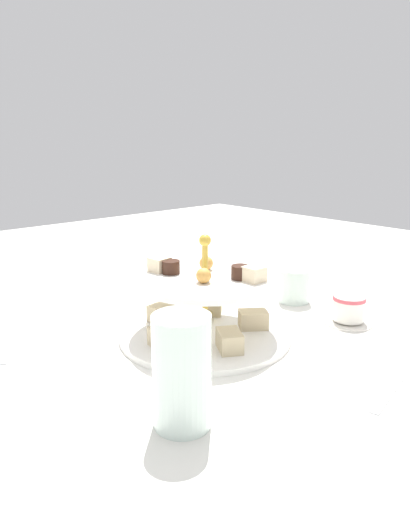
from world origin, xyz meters
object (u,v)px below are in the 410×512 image
Objects in this scene: butter_knife_left at (22,340)px; water_glass_tall_right at (182,371)px; water_glass_short_left at (294,285)px; teacup_with_saucer at (348,310)px; tiered_serving_stand at (205,310)px; butter_knife_right at (393,384)px.

water_glass_tall_right is at bearing 48.22° from butter_knife_left.
teacup_with_saucer is (-0.14, 0.02, -0.01)m from water_glass_short_left.
tiered_serving_stand is 1.70× the size of butter_knife_right.
tiered_serving_stand is at bearing 92.13° from butter_knife_left.
water_glass_short_left is 0.40× the size of butter_knife_left.
water_glass_short_left is (0.01, -0.25, -0.01)m from tiered_serving_stand.
water_glass_short_left is at bearing 110.23° from butter_knife_left.
tiered_serving_stand reaches higher than butter_knife_right.
water_glass_short_left reaches higher than teacup_with_saucer.
butter_knife_left is at bearing 69.62° from water_glass_short_left.
teacup_with_saucer is 0.23m from butter_knife_right.
water_glass_tall_right is 0.48m from water_glass_short_left.
water_glass_short_left is 0.40× the size of butter_knife_right.
tiered_serving_stand is 0.26m from water_glass_tall_right.
teacup_with_saucer is at bearing 96.29° from butter_knife_left.
teacup_with_saucer is 0.57m from butter_knife_left.
teacup_with_saucer is at bearing -119.58° from tiered_serving_stand.
water_glass_tall_right is at bearing 111.60° from water_glass_short_left.
water_glass_tall_right reaches higher than butter_knife_left.
teacup_with_saucer is at bearing 171.05° from water_glass_short_left.
water_glass_short_left is 0.14m from teacup_with_saucer.
butter_knife_left is (0.32, 0.47, -0.02)m from teacup_with_saucer.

